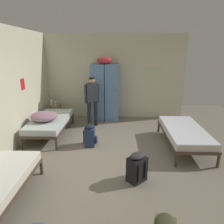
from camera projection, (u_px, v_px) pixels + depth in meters
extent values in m
plane|color=gray|center=(112.00, 156.00, 4.52)|extent=(9.00, 9.00, 0.00)
cube|color=beige|center=(114.00, 77.00, 6.83)|extent=(4.69, 0.06, 2.80)
cube|color=beige|center=(0.00, 94.00, 4.18)|extent=(0.06, 5.63, 2.80)
cube|color=beige|center=(153.00, 73.00, 6.72)|extent=(0.55, 0.01, 0.40)
cube|color=red|center=(23.00, 84.00, 5.11)|extent=(0.01, 0.20, 0.28)
cube|color=#5B84B2|center=(98.00, 93.00, 6.69)|extent=(0.44, 0.52, 1.85)
cylinder|color=black|center=(101.00, 91.00, 6.39)|extent=(0.02, 0.03, 0.02)
cube|color=#5B84B2|center=(112.00, 93.00, 6.68)|extent=(0.44, 0.52, 1.85)
cylinder|color=black|center=(115.00, 91.00, 6.38)|extent=(0.02, 0.03, 0.02)
ellipsoid|color=red|center=(105.00, 61.00, 6.38)|extent=(0.48, 0.36, 0.22)
cylinder|color=#99704C|center=(48.00, 114.00, 6.63)|extent=(0.03, 0.03, 0.55)
cylinder|color=#99704C|center=(59.00, 114.00, 6.62)|extent=(0.03, 0.03, 0.55)
cylinder|color=#99704C|center=(51.00, 111.00, 6.89)|extent=(0.03, 0.03, 0.55)
cylinder|color=#99704C|center=(61.00, 112.00, 6.88)|extent=(0.03, 0.03, 0.55)
cube|color=#99704C|center=(55.00, 115.00, 6.78)|extent=(0.38, 0.30, 0.02)
cube|color=#99704C|center=(54.00, 104.00, 6.67)|extent=(0.38, 0.30, 0.02)
cylinder|color=#473828|center=(188.00, 128.00, 5.81)|extent=(0.06, 0.06, 0.28)
cylinder|color=#473828|center=(159.00, 127.00, 5.84)|extent=(0.06, 0.06, 0.28)
cylinder|color=#473828|center=(218.00, 161.00, 4.06)|extent=(0.06, 0.06, 0.28)
cylinder|color=#473828|center=(176.00, 161.00, 4.08)|extent=(0.06, 0.06, 0.28)
cube|color=#473828|center=(184.00, 135.00, 4.90)|extent=(0.90, 1.90, 0.06)
cube|color=silver|center=(184.00, 131.00, 4.87)|extent=(0.87, 1.84, 0.14)
cube|color=silver|center=(185.00, 128.00, 4.85)|extent=(0.86, 1.82, 0.01)
cylinder|color=#473828|center=(21.00, 144.00, 4.79)|extent=(0.06, 0.06, 0.28)
cylinder|color=#473828|center=(56.00, 145.00, 4.77)|extent=(0.06, 0.06, 0.28)
cylinder|color=#473828|center=(47.00, 119.00, 6.55)|extent=(0.06, 0.06, 0.28)
cylinder|color=#473828|center=(73.00, 119.00, 6.53)|extent=(0.06, 0.06, 0.28)
cube|color=#473828|center=(51.00, 124.00, 5.61)|extent=(0.90, 1.90, 0.06)
cube|color=silver|center=(50.00, 121.00, 5.58)|extent=(0.87, 1.84, 0.14)
cube|color=silver|center=(50.00, 118.00, 5.56)|extent=(0.86, 1.82, 0.01)
cylinder|color=#473828|center=(41.00, 167.00, 3.84)|extent=(0.06, 0.06, 0.28)
ellipsoid|color=gray|center=(44.00, 116.00, 5.31)|extent=(0.70, 0.64, 0.24)
cylinder|color=black|center=(96.00, 113.00, 6.28)|extent=(0.12, 0.12, 0.79)
cylinder|color=black|center=(89.00, 114.00, 6.21)|extent=(0.12, 0.12, 0.79)
cube|color=#333842|center=(92.00, 92.00, 6.05)|extent=(0.38, 0.30, 0.54)
cylinder|color=#333842|center=(99.00, 93.00, 6.13)|extent=(0.08, 0.08, 0.56)
cylinder|color=#333842|center=(85.00, 94.00, 6.00)|extent=(0.08, 0.08, 0.56)
sphere|color=tan|center=(92.00, 80.00, 5.95)|extent=(0.19, 0.19, 0.19)
ellipsoid|color=black|center=(92.00, 79.00, 5.93)|extent=(0.18, 0.18, 0.11)
cylinder|color=silver|center=(51.00, 102.00, 6.67)|extent=(0.07, 0.07, 0.16)
cylinder|color=#2666B2|center=(51.00, 99.00, 6.64)|extent=(0.04, 0.04, 0.03)
cylinder|color=beige|center=(55.00, 102.00, 6.61)|extent=(0.06, 0.06, 0.14)
cylinder|color=black|center=(55.00, 100.00, 6.58)|extent=(0.03, 0.03, 0.03)
cube|color=navy|center=(90.00, 137.00, 4.99)|extent=(0.24, 0.32, 0.46)
ellipsoid|color=black|center=(96.00, 140.00, 5.02)|extent=(0.08, 0.24, 0.20)
ellipsoid|color=black|center=(90.00, 126.00, 4.91)|extent=(0.22, 0.29, 0.10)
cube|color=black|center=(84.00, 137.00, 4.91)|extent=(0.02, 0.05, 0.32)
cube|color=black|center=(85.00, 134.00, 5.07)|extent=(0.02, 0.05, 0.32)
ellipsoid|color=#383D23|center=(165.00, 223.00, 2.16)|extent=(0.29, 0.34, 0.10)
cube|color=black|center=(137.00, 169.00, 3.62)|extent=(0.40, 0.39, 0.46)
ellipsoid|color=#2D2D33|center=(131.00, 170.00, 3.75)|extent=(0.23, 0.22, 0.20)
ellipsoid|color=#2D2D33|center=(137.00, 156.00, 3.54)|extent=(0.36, 0.35, 0.10)
cube|color=black|center=(146.00, 170.00, 3.57)|extent=(0.05, 0.05, 0.32)
cube|color=black|center=(139.00, 173.00, 3.46)|extent=(0.05, 0.05, 0.32)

